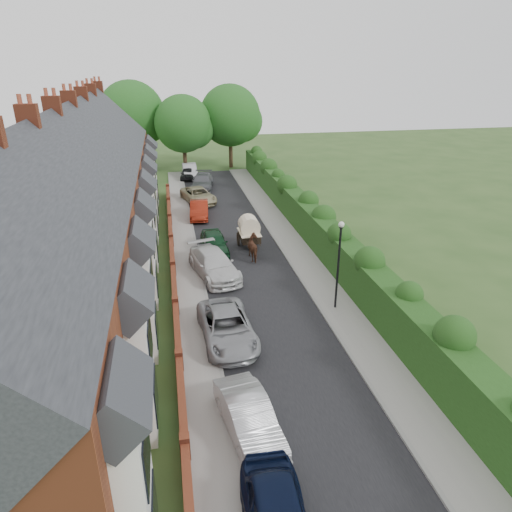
{
  "coord_description": "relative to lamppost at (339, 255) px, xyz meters",
  "views": [
    {
      "loc": [
        -5.22,
        -17.05,
        12.77
      ],
      "look_at": [
        -0.48,
        7.21,
        2.2
      ],
      "focal_mm": 32.0,
      "sensor_mm": 36.0,
      "label": 1
    }
  ],
  "objects": [
    {
      "name": "tree_far_left",
      "position": [
        -6.05,
        36.08,
        2.41
      ],
      "size": [
        7.14,
        6.8,
        9.29
      ],
      "color": "#332316",
      "rests_on": "ground"
    },
    {
      "name": "kerb_hedge_side",
      "position": [
        -0.85,
        7.0,
        -3.23
      ],
      "size": [
        0.18,
        58.0,
        0.13
      ],
      "primitive_type": "cube",
      "color": "gray",
      "rests_on": "ground"
    },
    {
      "name": "lamppost",
      "position": [
        0.0,
        0.0,
        0.0
      ],
      "size": [
        0.32,
        0.32,
        5.16
      ],
      "color": "black",
      "rests_on": "ground"
    },
    {
      "name": "car_beige",
      "position": [
        -5.85,
        22.46,
        -2.57
      ],
      "size": [
        3.66,
        5.67,
        1.45
      ],
      "primitive_type": "imported",
      "rotation": [
        0.0,
        0.0,
        0.26
      ],
      "color": "tan",
      "rests_on": "ground"
    },
    {
      "name": "car_green",
      "position": [
        -5.72,
        9.47,
        -2.54
      ],
      "size": [
        1.87,
        4.48,
        1.51
      ],
      "primitive_type": "imported",
      "rotation": [
        0.0,
        0.0,
        0.02
      ],
      "color": "#0F351B",
      "rests_on": "ground"
    },
    {
      "name": "horse",
      "position": [
        -3.08,
        7.76,
        -2.45
      ],
      "size": [
        1.08,
        2.07,
        1.69
      ],
      "primitive_type": "imported",
      "rotation": [
        0.0,
        0.0,
        3.23
      ],
      "color": "#4C2A1C",
      "rests_on": "ground"
    },
    {
      "name": "tree_far_back",
      "position": [
        -11.99,
        39.08,
        3.32
      ],
      "size": [
        8.4,
        8.0,
        10.82
      ],
      "color": "#332316",
      "rests_on": "ground"
    },
    {
      "name": "car_silver_b",
      "position": [
        -6.33,
        -1.91,
        -2.56
      ],
      "size": [
        2.77,
        5.46,
        1.48
      ],
      "primitive_type": "imported",
      "rotation": [
        0.0,
        0.0,
        0.06
      ],
      "color": "#939499",
      "rests_on": "ground"
    },
    {
      "name": "road",
      "position": [
        -3.9,
        7.0,
        -3.29
      ],
      "size": [
        6.0,
        58.0,
        0.02
      ],
      "primitive_type": "cube",
      "color": "black",
      "rests_on": "ground"
    },
    {
      "name": "car_silver_a",
      "position": [
        -6.37,
        -8.2,
        -2.56
      ],
      "size": [
        2.26,
        4.66,
        1.47
      ],
      "primitive_type": "imported",
      "rotation": [
        0.0,
        0.0,
        0.16
      ],
      "color": "#ACACB1",
      "rests_on": "ground"
    },
    {
      "name": "horse_cart",
      "position": [
        -3.08,
        9.91,
        -1.89
      ],
      "size": [
        1.54,
        3.41,
        2.46
      ],
      "color": "black",
      "rests_on": "ground"
    },
    {
      "name": "garden_wall_row",
      "position": [
        -8.75,
        6.0,
        -2.84
      ],
      "size": [
        0.35,
        40.35,
        1.1
      ],
      "color": "brown",
      "rests_on": "ground"
    },
    {
      "name": "pavement_house_side",
      "position": [
        -7.75,
        7.0,
        -3.24
      ],
      "size": [
        1.7,
        58.0,
        0.12
      ],
      "primitive_type": "cube",
      "color": "gray",
      "rests_on": "ground"
    },
    {
      "name": "car_red",
      "position": [
        -6.14,
        17.8,
        -2.56
      ],
      "size": [
        1.94,
        4.57,
        1.47
      ],
      "primitive_type": "imported",
      "rotation": [
        0.0,
        0.0,
        -0.09
      ],
      "color": "maroon",
      "rests_on": "ground"
    },
    {
      "name": "car_white",
      "position": [
        -6.16,
        5.62,
        -2.49
      ],
      "size": [
        3.44,
        5.89,
        1.6
      ],
      "primitive_type": "imported",
      "rotation": [
        0.0,
        0.0,
        0.23
      ],
      "color": "silver",
      "rests_on": "ground"
    },
    {
      "name": "ground",
      "position": [
        -3.4,
        -4.0,
        -3.3
      ],
      "size": [
        140.0,
        140.0,
        0.0
      ],
      "primitive_type": "plane",
      "color": "#2D4C1E",
      "rests_on": "ground"
    },
    {
      "name": "pavement_hedge_side",
      "position": [
        0.2,
        7.0,
        -3.24
      ],
      "size": [
        2.2,
        58.0,
        0.12
      ],
      "primitive_type": "cube",
      "color": "gray",
      "rests_on": "ground"
    },
    {
      "name": "tree_far_right",
      "position": [
        -0.01,
        38.08,
        3.02
      ],
      "size": [
        7.98,
        7.6,
        10.31
      ],
      "color": "#332316",
      "rests_on": "ground"
    },
    {
      "name": "terrace_row",
      "position": [
        -14.27,
        5.98,
        1.18
      ],
      "size": [
        9.05,
        40.5,
        11.5
      ],
      "color": "brown",
      "rests_on": "ground"
    },
    {
      "name": "car_grey",
      "position": [
        -5.0,
        27.66,
        -2.51
      ],
      "size": [
        3.03,
        5.67,
        1.57
      ],
      "primitive_type": "imported",
      "rotation": [
        0.0,
        0.0,
        -0.16
      ],
      "color": "#54565C",
      "rests_on": "ground"
    },
    {
      "name": "kerb_house_side",
      "position": [
        -6.95,
        7.0,
        -3.23
      ],
      "size": [
        0.18,
        58.0,
        0.13
      ],
      "primitive_type": "cube",
      "color": "gray",
      "rests_on": "ground"
    },
    {
      "name": "car_extra_far",
      "position": [
        -6.02,
        33.73,
        -2.54
      ],
      "size": [
        1.68,
        4.6,
        1.51
      ],
      "primitive_type": "imported",
      "rotation": [
        0.0,
        0.0,
        0.02
      ],
      "color": "#B5B5BA",
      "rests_on": "ground"
    },
    {
      "name": "hedge",
      "position": [
        2.0,
        7.0,
        -1.7
      ],
      "size": [
        2.1,
        58.0,
        2.85
      ],
      "color": "#1B3C13",
      "rests_on": "ground"
    },
    {
      "name": "car_black",
      "position": [
        -6.36,
        32.47,
        -2.66
      ],
      "size": [
        2.02,
        3.94,
        1.28
      ],
      "primitive_type": "imported",
      "rotation": [
        0.0,
        0.0,
        -0.14
      ],
      "color": "black",
      "rests_on": "ground"
    }
  ]
}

